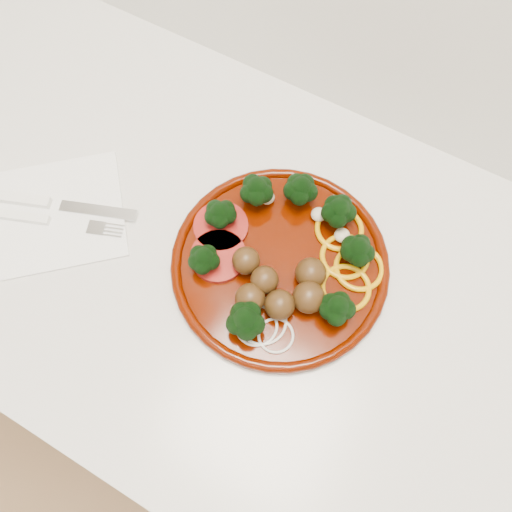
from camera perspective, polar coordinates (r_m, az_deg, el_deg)
The scene contains 5 objects.
counter at distance 1.08m, azimuth 0.68°, elevation -10.85°, with size 2.40×0.60×0.90m.
plate at distance 0.64m, azimuth 2.88°, elevation -0.49°, with size 0.28×0.28×0.06m.
napkin at distance 0.74m, azimuth -21.38°, elevation 4.61°, with size 0.17×0.17×0.00m, color white.
knife at distance 0.75m, azimuth -22.88°, elevation 5.63°, with size 0.19×0.09×0.01m.
fork at distance 0.74m, azimuth -23.68°, elevation 3.88°, with size 0.17×0.08×0.01m.
Camera 1 is at (0.10, 1.50, 1.51)m, focal length 35.00 mm.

